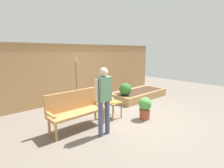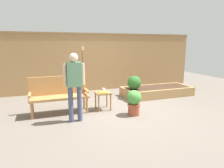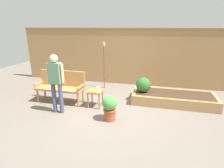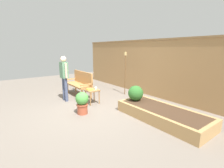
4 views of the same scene
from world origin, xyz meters
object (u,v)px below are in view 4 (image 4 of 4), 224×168
Objects in this scene: potted_boxwood at (82,102)px; shrub_near_bench at (136,93)px; side_table at (92,92)px; garden_bench at (80,82)px; cup_on_table at (96,88)px; tiki_torch at (125,66)px; person_by_bench at (64,75)px; book_on_table at (89,89)px.

shrub_near_bench is (0.69, 1.40, 0.18)m from potted_boxwood.
shrub_near_bench is (1.29, 0.73, 0.13)m from side_table.
garden_bench is 1.19m from cup_on_table.
shrub_near_bench is at bearing 13.82° from garden_bench.
garden_bench reaches higher than side_table.
potted_boxwood is 1.41× the size of shrub_near_bench.
potted_boxwood reaches higher than side_table.
garden_bench reaches higher than cup_on_table.
side_table is at bearing -82.53° from tiki_torch.
person_by_bench is (-0.84, -0.60, 0.54)m from side_table.
garden_bench is 0.89m from person_by_bench.
garden_bench is at bearing 173.21° from side_table.
book_on_table is at bearing -148.48° from shrub_near_bench.
cup_on_table is at bearing -1.09° from garden_bench.
garden_bench is 1.86m from tiki_torch.
book_on_table is 1.06m from person_by_bench.
person_by_bench is at bearing -147.92° from shrub_near_bench.
shrub_near_bench is at bearing 34.48° from book_on_table.
garden_bench is 6.85× the size of book_on_table.
tiki_torch reaches higher than person_by_bench.
book_on_table is at bearing 32.98° from person_by_bench.
person_by_bench is at bearing -144.07° from book_on_table.
garden_bench is at bearing 178.91° from cup_on_table.
book_on_table is 0.33× the size of potted_boxwood.
garden_bench is 1.92m from potted_boxwood.
shrub_near_bench is at bearing 29.57° from side_table.
book_on_table is (-0.03, -0.08, 0.10)m from side_table.
shrub_near_bench is (2.42, 0.60, -0.02)m from garden_bench.
person_by_bench is at bearing -105.70° from tiki_torch.
shrub_near_bench is at bearing 63.91° from potted_boxwood.
shrub_near_bench is at bearing 26.57° from cup_on_table.
book_on_table is at bearing -11.05° from garden_bench.
tiki_torch is 2.33m from person_by_bench.
cup_on_table is at bearing 38.73° from person_by_bench.
person_by_bench is at bearing -144.33° from side_table.
garden_bench is at bearing 111.62° from person_by_bench.
shrub_near_bench reaches higher than side_table.
side_table is at bearing -6.79° from garden_bench.
side_table is 1.49m from shrub_near_bench.
tiki_torch reaches higher than potted_boxwood.
tiki_torch is at bearing 149.09° from shrub_near_bench.
cup_on_table reaches higher than side_table.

